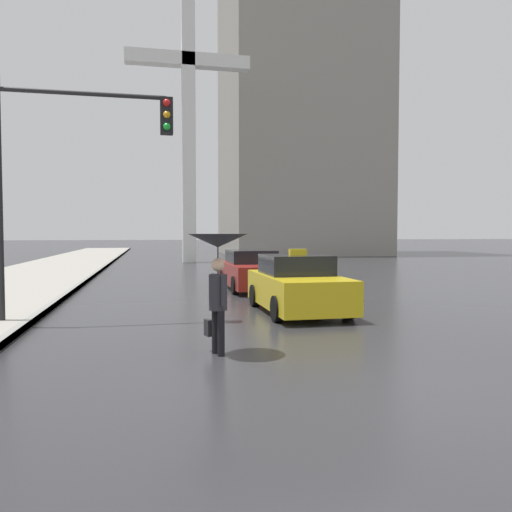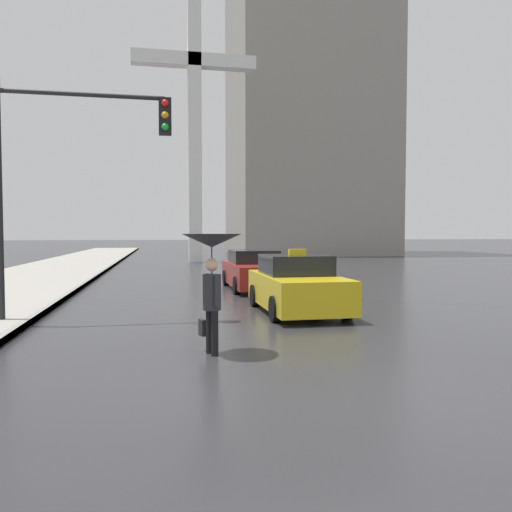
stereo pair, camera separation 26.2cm
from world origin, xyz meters
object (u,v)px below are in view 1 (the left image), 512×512
object	(u,v)px
pedestrian_with_umbrella	(218,259)
traffic_light	(73,154)
sedan_red	(252,271)
monument_cross	(188,104)
taxi	(297,286)

from	to	relation	value
pedestrian_with_umbrella	traffic_light	bearing A→B (deg)	21.53
sedan_red	monument_cross	distance (m)	20.21
traffic_light	monument_cross	distance (m)	24.96
taxi	traffic_light	size ratio (longest dim) A/B	0.75
taxi	monument_cross	size ratio (longest dim) A/B	0.21
taxi	pedestrian_with_umbrella	distance (m)	4.86
taxi	traffic_light	distance (m)	6.13
pedestrian_with_umbrella	traffic_light	distance (m)	4.77
sedan_red	pedestrian_with_umbrella	world-z (taller)	pedestrian_with_umbrella
traffic_light	monument_cross	xyz separation A→B (m)	(4.26, 23.52, 7.21)
sedan_red	monument_cross	world-z (taller)	monument_cross
pedestrian_with_umbrella	monument_cross	xyz separation A→B (m)	(1.57, 26.82, 9.36)
taxi	monument_cross	xyz separation A→B (m)	(-1.00, 22.80, 10.27)
taxi	sedan_red	bearing A→B (deg)	-89.15
pedestrian_with_umbrella	monument_cross	size ratio (longest dim) A/B	0.10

